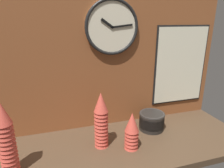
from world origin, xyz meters
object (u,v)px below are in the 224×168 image
Objects in this scene: cup_stack_center at (101,120)px; menu_board at (180,66)px; cup_stack_center_right at (132,131)px; cup_stack_far_left at (6,139)px; wall_clock at (112,27)px; bowl_stack_right at (152,120)px.

menu_board reaches higher than cup_stack_center.
cup_stack_center is 1.49× the size of cup_stack_center_right.
wall_clock is (60.27, 31.32, 47.53)cm from cup_stack_far_left.
menu_board is at bearing 31.66° from cup_stack_center_right.
cup_stack_center is 73.25cm from menu_board.
cup_stack_far_left is 63.28cm from cup_stack_center_right.
wall_clock reaches higher than bowl_stack_right.
cup_stack_center is 0.59× the size of menu_board.
cup_stack_center is 39.36cm from bowl_stack_right.
cup_stack_center is 18.24cm from cup_stack_center_right.
cup_stack_center is 56.25cm from wall_clock.
cup_stack_far_left is 82.90cm from wall_clock.
cup_stack_center_right is at bearing -148.34° from menu_board.
wall_clock is at bearing 59.58° from cup_stack_center.
cup_stack_center_right is (15.83, -7.21, -5.50)cm from cup_stack_center.
cup_stack_far_left is 1.11× the size of wall_clock.
menu_board reaches higher than cup_stack_far_left.
cup_stack_far_left is at bearing -169.56° from cup_stack_center.
bowl_stack_right is (83.89, 17.41, -12.61)cm from cup_stack_far_left.
menu_board reaches higher than cup_stack_center_right.
cup_stack_center reaches higher than cup_stack_center_right.
wall_clock is at bearing 149.52° from bowl_stack_right.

